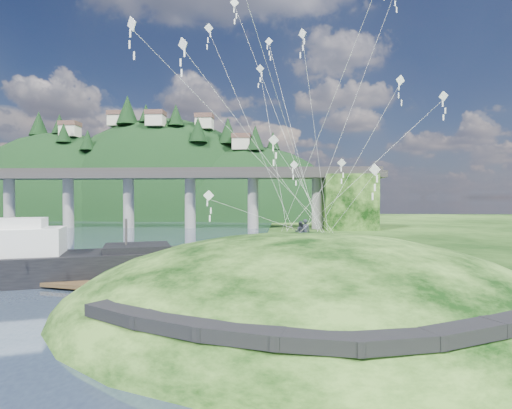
{
  "coord_description": "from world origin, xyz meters",
  "views": [
    {
      "loc": [
        6.18,
        -26.63,
        7.57
      ],
      "look_at": [
        4.0,
        6.0,
        7.0
      ],
      "focal_mm": 28.0,
      "sensor_mm": 36.0,
      "label": 1
    }
  ],
  "objects": [
    {
      "name": "kite_swarm",
      "position": [
        6.71,
        1.96,
        17.17
      ],
      "size": [
        21.17,
        15.23,
        18.6
      ],
      "color": "white",
      "rests_on": "ground"
    },
    {
      "name": "ground",
      "position": [
        0.0,
        0.0,
        0.0
      ],
      "size": [
        320.0,
        320.0,
        0.0
      ],
      "primitive_type": "plane",
      "color": "black",
      "rests_on": "ground"
    },
    {
      "name": "wooden_dock",
      "position": [
        -9.67,
        4.8,
        0.4
      ],
      "size": [
        12.94,
        4.76,
        0.92
      ],
      "color": "#3C2A18",
      "rests_on": "ground"
    },
    {
      "name": "footpath",
      "position": [
        7.46,
        -9.74,
        2.08
      ],
      "size": [
        22.29,
        5.84,
        0.83
      ],
      "color": "black",
      "rests_on": "ground"
    },
    {
      "name": "grass_hill",
      "position": [
        8.0,
        2.0,
        -1.5
      ],
      "size": [
        36.0,
        32.0,
        13.0
      ],
      "color": "black",
      "rests_on": "ground"
    },
    {
      "name": "bridge",
      "position": [
        -26.46,
        70.07,
        9.7
      ],
      "size": [
        160.0,
        11.0,
        15.0
      ],
      "color": "#2D2B2B",
      "rests_on": "ground"
    },
    {
      "name": "work_barge",
      "position": [
        -14.32,
        7.57,
        1.89
      ],
      "size": [
        22.24,
        13.1,
        7.54
      ],
      "color": "black",
      "rests_on": "ground"
    },
    {
      "name": "kite_flyers",
      "position": [
        7.68,
        3.73,
        5.85
      ],
      "size": [
        1.19,
        0.78,
        1.96
      ],
      "color": "#282C36",
      "rests_on": "ground"
    },
    {
      "name": "far_ridge",
      "position": [
        -43.58,
        122.17,
        -7.44
      ],
      "size": [
        153.0,
        70.0,
        94.5
      ],
      "color": "black",
      "rests_on": "ground"
    }
  ]
}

